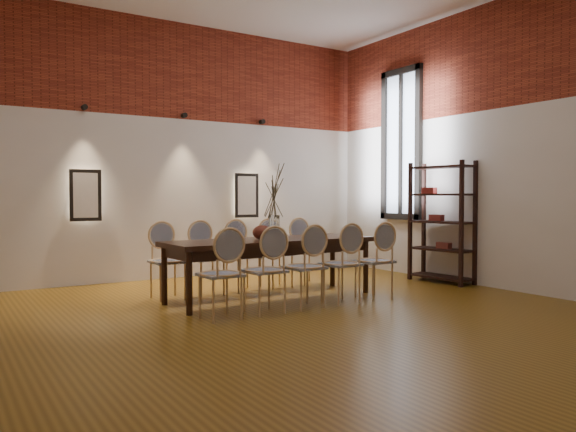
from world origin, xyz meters
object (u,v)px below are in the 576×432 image
chair_far_e (307,252)px  chair_far_b (207,259)px  chair_far_a (168,261)px  bowl (262,232)px  chair_near_b (264,271)px  vase (274,227)px  chair_far_d (276,254)px  shelving_rack (442,222)px  chair_near_a (220,274)px  chair_near_e (374,261)px  chair_near_d (341,264)px  chair_near_c (304,267)px  book (270,237)px  dining_table (271,269)px  chair_far_c (243,256)px

chair_far_e → chair_far_b: bearing=0.0°
chair_far_a → bowl: size_ratio=3.92×
chair_near_b → vase: 1.02m
chair_far_d → shelving_rack: (2.32, -0.93, 0.43)m
chair_far_e → vase: vase is taller
chair_near_a → chair_far_e: same height
chair_near_e → bowl: (-1.26, 0.62, 0.37)m
chair_far_a → chair_far_b: bearing=180.0°
chair_far_d → bowl: chair_far_d is taller
chair_far_d → shelving_rack: shelving_rack is taller
chair_near_d → chair_near_c: bearing=180.0°
chair_far_e → bowl: 1.50m
book → shelving_rack: shelving_rack is taller
chair_near_e → book: (-1.01, 0.87, 0.30)m
chair_near_b → chair_far_b: 1.43m
chair_far_b → chair_far_d: same height
chair_far_a → chair_near_b: bearing=110.7°
chair_near_b → book: bearing=54.7°
bowl → book: (0.25, 0.25, -0.07)m
chair_far_a → chair_far_d: (1.62, 0.05, 0.00)m
chair_near_c → shelving_rack: (2.82, 0.51, 0.43)m
dining_table → bowl: bearing=-162.7°
chair_near_a → chair_far_d: size_ratio=1.00×
dining_table → chair_far_c: bearing=90.0°
vase → chair_near_d: bearing=-53.5°
chair_near_c → bowl: chair_near_c is taller
chair_far_a → vase: size_ratio=3.13×
chair_near_b → chair_near_c: size_ratio=1.00×
chair_near_d → vase: (-0.52, 0.70, 0.43)m
chair_near_b → vase: vase is taller
chair_far_e → chair_far_c: bearing=0.0°
dining_table → chair_far_b: bearing=127.1°
chair_near_a → vase: vase is taller
chair_far_b → chair_far_a: bearing=-0.0°
vase → chair_near_a: bearing=-145.7°
shelving_rack → chair_near_c: bearing=-173.8°
chair_far_e → shelving_rack: size_ratio=0.52×
chair_near_d → chair_far_e: (0.49, 1.44, 0.00)m
dining_table → chair_near_a: chair_near_a is taller
dining_table → vase: vase is taller
chair_far_c → bowl: size_ratio=3.92×
chair_far_d → vase: 0.97m
chair_far_a → chair_far_c: (1.08, 0.04, 0.00)m
chair_far_a → bowl: chair_far_a is taller
chair_near_d → chair_near_e: 0.54m
chair_far_e → bowl: bearing=31.6°
chair_far_e → chair_far_a: bearing=0.0°
chair_near_e → chair_near_b: bearing=180.0°
chair_near_e → chair_far_c: size_ratio=1.00×
bowl → chair_far_a: bearing=142.2°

